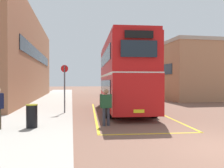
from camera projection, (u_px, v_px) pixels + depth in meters
ground_plane at (122, 103)px, 21.22m from camera, size 135.60×135.60×0.00m
sidewalk_left at (51, 101)px, 22.46m from camera, size 4.00×57.60×0.14m
brick_building_left at (5, 59)px, 24.43m from camera, size 6.94×24.50×8.71m
depot_building_right at (183, 72)px, 28.90m from camera, size 7.59×13.37×6.39m
double_decker_bus at (123, 75)px, 15.85m from camera, size 3.37×10.08×4.75m
single_deck_bus at (120, 84)px, 34.35m from camera, size 3.09×8.44×3.02m
pedestrian_boarding at (106, 105)px, 10.62m from camera, size 0.56×0.32×1.69m
litter_bin at (32, 116)px, 9.48m from camera, size 0.47×0.47×0.96m
bus_stop_sign at (65, 84)px, 13.95m from camera, size 0.44×0.11×2.90m
bay_marking_yellow at (129, 115)px, 14.02m from camera, size 5.07×12.22×0.01m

